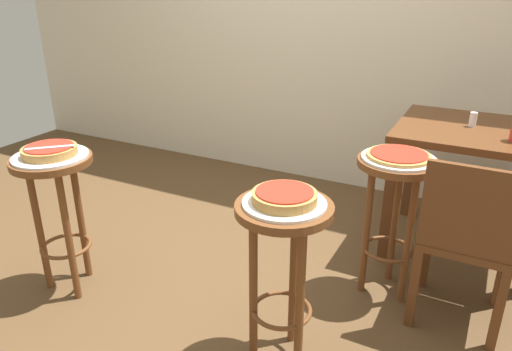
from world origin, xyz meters
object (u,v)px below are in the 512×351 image
at_px(stool_foreground, 57,194).
at_px(pizza_server_knife, 50,148).
at_px(pizza_foreground, 49,151).
at_px(stool_leftside, 394,197).
at_px(pizza_middle, 284,197).
at_px(dining_table, 472,150).
at_px(stool_middle, 283,249).
at_px(serving_plate_leftside, 398,158).
at_px(wooden_chair, 467,238).
at_px(condiment_shaker, 473,120).
at_px(pizza_leftside, 399,155).
at_px(serving_plate_foreground, 50,156).
at_px(serving_plate_middle, 284,203).

distance_m(stool_foreground, pizza_server_knife, 0.26).
relative_size(pizza_foreground, stool_leftside, 0.35).
xyz_separation_m(pizza_middle, stool_leftside, (0.29, 0.70, -0.23)).
bearing_deg(dining_table, pizza_foreground, -142.68).
xyz_separation_m(stool_middle, pizza_middle, (0.00, 0.00, 0.23)).
bearing_deg(serving_plate_leftside, pizza_server_knife, -152.80).
height_order(dining_table, wooden_chair, wooden_chair).
relative_size(dining_table, condiment_shaker, 10.12).
distance_m(pizza_foreground, condiment_shaker, 2.26).
relative_size(stool_middle, pizza_leftside, 2.44).
height_order(serving_plate_foreground, condiment_shaker, condiment_shaker).
height_order(serving_plate_foreground, serving_plate_middle, same).
bearing_deg(pizza_server_knife, serving_plate_middle, -40.24).
bearing_deg(stool_middle, serving_plate_middle, 0.00).
xyz_separation_m(stool_foreground, pizza_foreground, (0.00, 0.00, 0.23)).
relative_size(serving_plate_middle, pizza_middle, 1.29).
bearing_deg(pizza_server_knife, stool_foreground, 103.23).
bearing_deg(condiment_shaker, pizza_server_knife, -141.16).
xyz_separation_m(dining_table, condiment_shaker, (-0.02, 0.01, 0.17)).
relative_size(pizza_middle, pizza_leftside, 0.83).
xyz_separation_m(pizza_foreground, stool_leftside, (1.51, 0.74, -0.23)).
bearing_deg(pizza_foreground, stool_middle, 1.83).
relative_size(serving_plate_foreground, stool_middle, 0.48).
distance_m(stool_leftside, wooden_chair, 0.39).
xyz_separation_m(pizza_middle, pizza_leftside, (0.29, 0.70, -0.01)).
distance_m(pizza_middle, wooden_chair, 0.93).
distance_m(serving_plate_middle, pizza_middle, 0.03).
relative_size(stool_foreground, pizza_leftside, 2.44).
bearing_deg(wooden_chair, serving_plate_foreground, -161.51).
distance_m(condiment_shaker, pizza_server_knife, 2.25).
bearing_deg(wooden_chair, pizza_middle, -137.77).
xyz_separation_m(condiment_shaker, wooden_chair, (0.09, -0.76, -0.35)).
bearing_deg(dining_table, pizza_server_knife, -141.82).
bearing_deg(pizza_foreground, stool_leftside, 26.13).
bearing_deg(stool_middle, condiment_shaker, 67.62).
distance_m(pizza_foreground, pizza_leftside, 1.68).
bearing_deg(pizza_foreground, dining_table, 37.32).
bearing_deg(dining_table, serving_plate_leftside, -114.80).
height_order(stool_middle, pizza_server_knife, pizza_server_knife).
bearing_deg(stool_middle, pizza_middle, 0.00).
xyz_separation_m(serving_plate_foreground, stool_middle, (1.22, 0.04, -0.20)).
xyz_separation_m(dining_table, wooden_chair, (0.07, -0.75, -0.17)).
bearing_deg(serving_plate_middle, serving_plate_foreground, -178.17).
relative_size(stool_leftside, serving_plate_leftside, 2.11).
bearing_deg(wooden_chair, dining_table, 95.12).
distance_m(pizza_foreground, pizza_middle, 1.22).
xyz_separation_m(stool_middle, serving_plate_leftside, (0.29, 0.70, 0.20)).
height_order(stool_middle, pizza_leftside, pizza_leftside).
bearing_deg(serving_plate_middle, pizza_server_knife, -177.17).
height_order(stool_middle, condiment_shaker, condiment_shaker).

